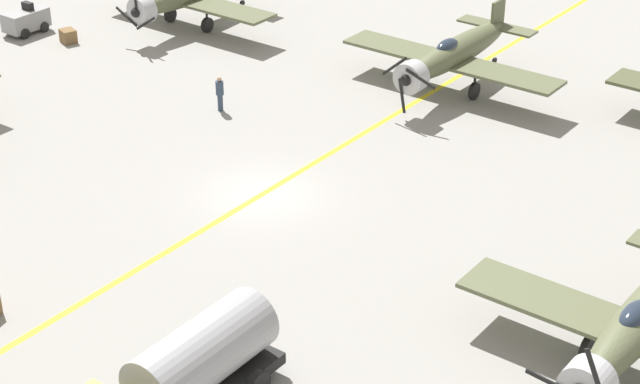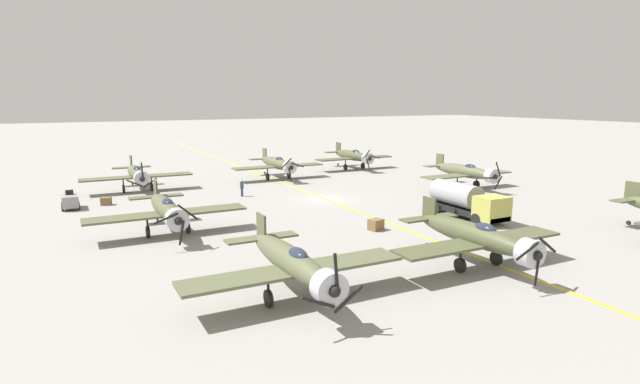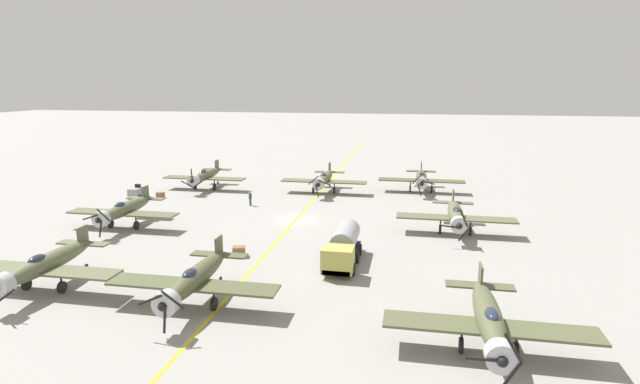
{
  "view_description": "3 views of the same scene",
  "coord_description": "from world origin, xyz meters",
  "px_view_note": "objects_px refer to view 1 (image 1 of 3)",
  "views": [
    {
      "loc": [
        -25.98,
        30.48,
        21.92
      ],
      "look_at": [
        -3.84,
        1.02,
        1.81
      ],
      "focal_mm": 60.0,
      "sensor_mm": 36.0,
      "label": 1
    },
    {
      "loc": [
        23.86,
        45.23,
        10.4
      ],
      "look_at": [
        4.71,
        8.04,
        2.52
      ],
      "focal_mm": 28.0,
      "sensor_mm": 36.0,
      "label": 2
    },
    {
      "loc": [
        -12.89,
        53.28,
        15.26
      ],
      "look_at": [
        -3.22,
        2.14,
        3.82
      ],
      "focal_mm": 28.0,
      "sensor_mm": 36.0,
      "label": 3
    }
  ],
  "objects_px": {
    "airplane_near_center": "(454,54)",
    "supply_crate_by_tanker": "(68,36)",
    "tow_tractor": "(26,20)",
    "ground_crew_walking": "(220,92)"
  },
  "relations": [
    {
      "from": "airplane_near_center",
      "to": "supply_crate_by_tanker",
      "type": "xyz_separation_m",
      "value": [
        21.27,
        7.25,
        -1.63
      ]
    },
    {
      "from": "airplane_near_center",
      "to": "tow_tractor",
      "type": "relative_size",
      "value": 4.62
    },
    {
      "from": "tow_tractor",
      "to": "ground_crew_walking",
      "type": "relative_size",
      "value": 1.44
    },
    {
      "from": "tow_tractor",
      "to": "supply_crate_by_tanker",
      "type": "distance_m",
      "value": 3.22
    },
    {
      "from": "tow_tractor",
      "to": "supply_crate_by_tanker",
      "type": "height_order",
      "value": "tow_tractor"
    },
    {
      "from": "airplane_near_center",
      "to": "supply_crate_by_tanker",
      "type": "distance_m",
      "value": 22.53
    },
    {
      "from": "tow_tractor",
      "to": "ground_crew_walking",
      "type": "xyz_separation_m",
      "value": [
        -16.55,
        1.52,
        0.19
      ]
    },
    {
      "from": "ground_crew_walking",
      "to": "supply_crate_by_tanker",
      "type": "distance_m",
      "value": 13.53
    },
    {
      "from": "ground_crew_walking",
      "to": "tow_tractor",
      "type": "bearing_deg",
      "value": -5.25
    },
    {
      "from": "tow_tractor",
      "to": "supply_crate_by_tanker",
      "type": "xyz_separation_m",
      "value": [
        -3.17,
        -0.39,
        -0.41
      ]
    }
  ]
}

